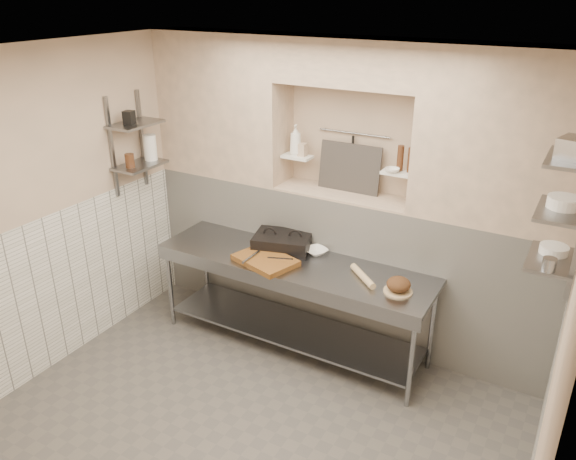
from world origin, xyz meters
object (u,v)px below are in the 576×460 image
Objects in this scene: bottle_soap at (296,140)px; cutting_board at (265,260)px; bread_loaf at (399,284)px; bowl_alcove at (392,170)px; prep_table at (292,287)px; rolling_pin at (363,276)px; mixing_bowl at (316,251)px; panini_press at (283,242)px; jug_left at (150,147)px.

cutting_board is at bearing -83.41° from bottle_soap.
bowl_alcove is at bearing 119.29° from bread_loaf.
bottle_soap is (-0.29, 0.57, 1.21)m from prep_table.
rolling_pin is 1.33× the size of bottle_soap.
bread_loaf reaches higher than prep_table.
prep_table is 0.40m from mixing_bowl.
cutting_board is at bearing -144.37° from bowl_alcove.
bowl_alcove is (0.98, -0.05, -0.13)m from bottle_soap.
panini_press is 4.99× the size of bowl_alcove.
mixing_bowl is at bearing 161.61° from bread_loaf.
mixing_bowl is at bearing -38.59° from bottle_soap.
prep_table is at bearing 32.08° from cutting_board.
panini_press is 3.08× the size of bread_loaf.
jug_left reaches higher than rolling_pin.
rolling_pin is (0.89, -0.18, -0.04)m from panini_press.
mixing_bowl reaches higher than cutting_board.
mixing_bowl is at bearing -155.94° from bowl_alcove.
bread_loaf is at bearing -26.99° from panini_press.
mixing_bowl reaches higher than prep_table.
rolling_pin is (0.57, -0.24, 0.00)m from mixing_bowl.
panini_press is 1.13× the size of cutting_board.
jug_left is (-2.28, 0.01, 0.81)m from rolling_pin.
mixing_bowl is 0.81× the size of jug_left.
jug_left reaches higher than cutting_board.
mixing_bowl is 0.53× the size of rolling_pin.
bowl_alcove reaches higher than bread_loaf.
bread_loaf is (1.22, 0.08, 0.05)m from cutting_board.
mixing_bowl is at bearing 7.63° from jug_left.
rolling_pin reaches higher than cutting_board.
panini_press is at bearing 91.79° from cutting_board.
jug_left reaches higher than prep_table.
rolling_pin is at bearing 1.29° from prep_table.
prep_table is 0.44m from panini_press.
bowl_alcove reaches higher than mixing_bowl.
rolling_pin is 0.34m from bread_loaf.
rolling_pin is (0.68, 0.02, 0.29)m from prep_table.
panini_press is at bearing -79.31° from bottle_soap.
jug_left reaches higher than bread_loaf.
rolling_pin reaches higher than mixing_bowl.
prep_table is 12.82× the size of mixing_bowl.
jug_left is at bearing 178.47° from bread_loaf.
panini_press is 1.25m from bread_loaf.
panini_press is 2.99× the size of mixing_bowl.
cutting_board is at bearing -104.09° from panini_press.
bowl_alcove reaches higher than rolling_pin.
panini_press is 1.60m from jug_left.
jug_left is at bearing -167.95° from bowl_alcove.
rolling_pin is at bearing -27.37° from panini_press.
panini_press is at bearing 137.54° from prep_table.
rolling_pin is at bearing -0.27° from jug_left.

